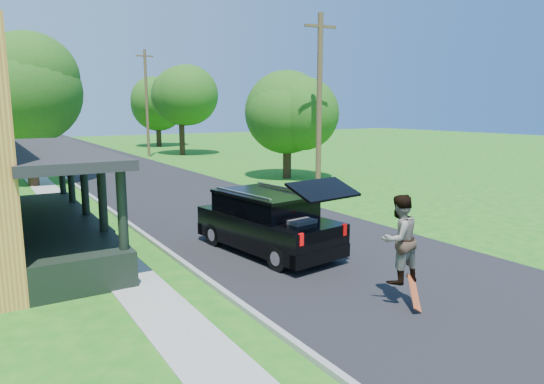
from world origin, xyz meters
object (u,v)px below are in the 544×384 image
skateboarder (399,239)px  tree_right_near (287,101)px  utility_pole_near (319,100)px  black_suv (268,222)px

skateboarder → tree_right_near: (8.78, 17.84, 3.26)m
skateboarder → utility_pole_near: 16.03m
black_suv → utility_pole_near: bearing=38.2°
black_suv → utility_pole_near: (8.40, 8.62, 3.80)m
tree_right_near → utility_pole_near: bearing=-100.3°
skateboarder → tree_right_near: bearing=-117.6°
skateboarder → utility_pole_near: bearing=-122.0°
black_suv → skateboarder: 4.94m
tree_right_near → utility_pole_near: utility_pole_near is taller
black_suv → tree_right_near: 16.33m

